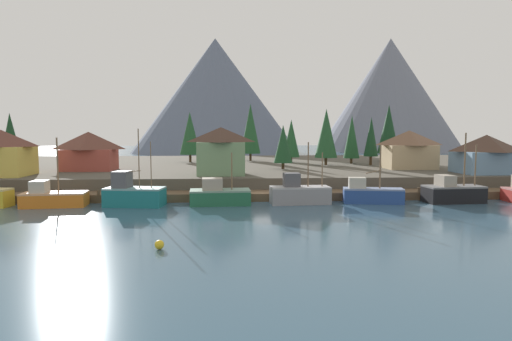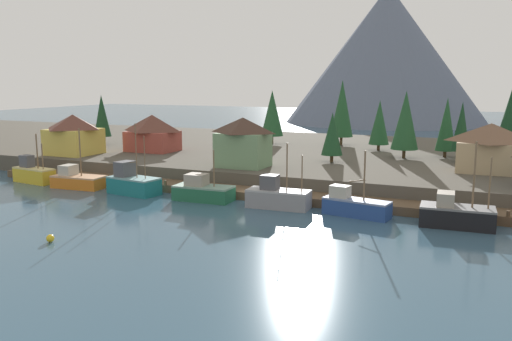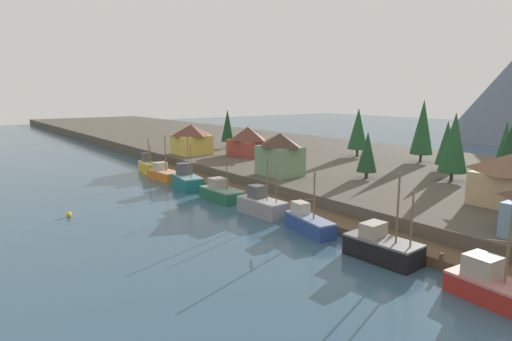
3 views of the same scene
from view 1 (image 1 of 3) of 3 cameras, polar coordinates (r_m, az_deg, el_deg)
name	(u,v)px [view 1 (image 1 of 3)]	position (r m, az deg, el deg)	size (l,w,h in m)	color
ground_plane	(253,186)	(76.08, -0.34, -1.99)	(400.00, 400.00, 1.00)	#335166
dock	(261,195)	(58.13, 0.65, -3.16)	(80.00, 4.00, 1.60)	brown
shoreline_bank	(250,170)	(87.82, -0.78, 0.09)	(400.00, 56.00, 2.50)	#4C473D
mountain_west_peak	(216,96)	(189.62, -5.12, 9.36)	(68.90, 68.90, 46.48)	slate
mountain_central_peak	(389,95)	(213.42, 16.47, 9.11)	(63.53, 63.53, 49.64)	slate
fishing_boat_orange	(53,198)	(57.66, -24.21, -3.13)	(7.31, 3.63, 8.04)	#CC6B1E
fishing_boat_teal	(133,194)	(54.86, -15.24, -2.88)	(7.10, 4.08, 9.03)	#196B70
fishing_boat_green	(219,195)	(54.06, -4.69, -3.10)	(7.24, 3.44, 6.21)	#1E5B3D
fishing_boat_grey	(299,193)	(54.84, 5.45, -2.87)	(7.24, 3.18, 7.43)	gray
fishing_boat_blue	(371,194)	(56.86, 14.32, -2.88)	(7.38, 3.42, 7.10)	navy
fishing_boat_black	(453,192)	(60.56, 23.54, -2.55)	(7.14, 3.61, 8.54)	black
house_tan	(409,149)	(79.62, 18.71, 2.57)	(8.26, 6.17, 6.36)	tan
house_green	(221,151)	(64.70, -4.43, 2.52)	(7.00, 5.45, 6.80)	#6B8E66
house_blue	(486,154)	(75.20, 26.98, 1.91)	(8.37, 7.27, 5.70)	#6689A8
house_red	(89,151)	(76.76, -20.31, 2.37)	(8.29, 6.25, 6.14)	#9E4238
house_yellow	(2,152)	(72.33, -29.39, 2.01)	(7.53, 7.19, 6.43)	gold
conifer_near_left	(250,129)	(95.20, -0.71, 5.29)	(4.20, 4.20, 11.94)	#4C3823
conifer_near_right	(291,138)	(90.86, 4.46, 4.06)	(3.41, 3.41, 8.56)	#4C3823
conifer_mid_left	(352,137)	(88.98, 11.96, 4.18)	(3.09, 3.09, 9.28)	#4C3823
conifer_mid_right	(326,133)	(84.32, 8.83, 4.65)	(4.13, 4.13, 10.31)	#4C3823
conifer_back_left	(10,136)	(85.20, -28.55, 3.82)	(3.18, 3.18, 9.26)	#4C3823
conifer_back_right	(389,129)	(96.91, 16.36, 5.03)	(4.37, 4.37, 11.64)	#4C3823
conifer_centre	(283,144)	(74.36, 3.43, 3.36)	(3.11, 3.11, 7.25)	#4C3823
conifer_far_left	(190,133)	(91.51, -8.32, 4.67)	(4.15, 4.15, 10.08)	#4C3823
conifer_far_right	(371,137)	(85.44, 14.30, 4.14)	(2.62, 2.62, 8.84)	#4C3823
channel_buoy	(159,245)	(34.69, -12.08, -9.13)	(0.70, 0.70, 0.70)	gold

